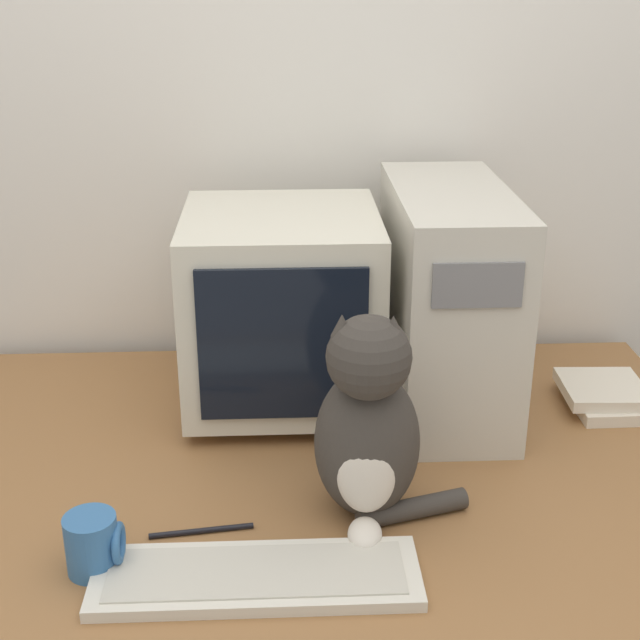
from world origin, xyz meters
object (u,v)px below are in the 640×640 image
cat (368,429)px  pen (201,531)px  computer_tower (447,299)px  keyboard (256,577)px  crt_monitor (282,308)px  mug (94,544)px  book_stack (602,394)px

cat → pen: bearing=-165.5°
computer_tower → keyboard: bearing=-123.3°
crt_monitor → mug: (-0.27, -0.52, -0.15)m
keyboard → book_stack: book_stack is taller
crt_monitor → pen: crt_monitor is taller
mug → cat: bearing=16.2°
crt_monitor → keyboard: 0.59m
pen → crt_monitor: bearing=73.3°
keyboard → pen: 0.15m
keyboard → mug: bearing=170.2°
crt_monitor → mug: crt_monitor is taller
computer_tower → book_stack: (0.31, -0.04, -0.19)m
crt_monitor → cat: (0.13, -0.40, -0.04)m
cat → mug: size_ratio=3.91×
book_stack → pen: size_ratio=1.16×
crt_monitor → cat: bearing=-72.2°
keyboard → mug: (-0.23, 0.04, 0.03)m
book_stack → mug: (-0.90, -0.46, 0.02)m
pen → keyboard: bearing=-54.2°
keyboard → cat: (0.17, 0.16, 0.15)m
cat → mug: 0.43m
crt_monitor → keyboard: size_ratio=0.82×
computer_tower → book_stack: 0.36m
cat → crt_monitor: bearing=114.0°
book_stack → crt_monitor: bearing=175.3°
crt_monitor → computer_tower: 0.32m
pen → mug: bearing=-151.1°
computer_tower → book_stack: computer_tower is taller
keyboard → pen: bearing=125.8°
crt_monitor → computer_tower: (0.32, -0.01, 0.02)m
cat → pen: size_ratio=2.18×
computer_tower → keyboard: size_ratio=1.04×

